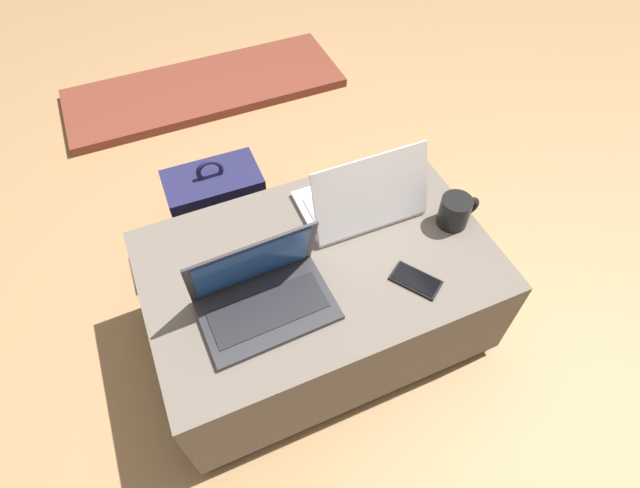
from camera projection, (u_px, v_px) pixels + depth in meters
The scene contains 8 objects.
ground_plane at pixel (319, 326), 1.77m from camera, with size 14.00×14.00×0.00m, color tan.
ottoman at pixel (319, 296), 1.61m from camera, with size 1.02×0.66×0.40m.
laptop_near at pixel (262, 294), 1.32m from camera, with size 0.36×0.24×0.23m.
laptop_far at pixel (362, 199), 1.53m from camera, with size 0.36×0.24×0.24m.
cell_phone at pixel (416, 280), 1.40m from camera, with size 0.14×0.15×0.01m.
backpack at pixel (219, 212), 1.86m from camera, with size 0.33×0.25×0.45m.
coffee_mug at pixel (456, 211), 1.50m from camera, with size 0.13×0.09×0.10m.
fireplace_hearth at pixel (205, 88), 2.60m from camera, with size 1.40×0.50×0.04m.
Camera 1 is at (-0.34, -0.79, 1.57)m, focal length 28.00 mm.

